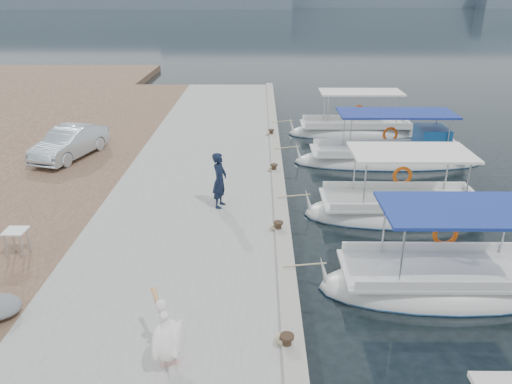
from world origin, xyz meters
TOP-DOWN VIEW (x-y plane):
  - ground at (0.00, 0.00)m, footprint 400.00×400.00m
  - concrete_quay at (-3.00, 5.00)m, footprint 6.00×40.00m
  - quay_curb at (-0.22, 5.00)m, footprint 0.44×40.00m
  - cobblestone_strip at (-8.00, 5.00)m, footprint 4.00×40.00m
  - fishing_caique_b at (3.70, -0.65)m, footprint 6.23×2.33m
  - fishing_caique_c at (3.73, 3.74)m, footprint 6.28×2.35m
  - fishing_caique_d at (4.68, 9.05)m, footprint 7.96×2.18m
  - fishing_caique_e at (3.97, 13.54)m, footprint 6.77×2.08m
  - mooring_bollards at (-0.35, 1.50)m, footprint 0.28×20.28m
  - pelican at (-2.55, -3.92)m, footprint 0.90×1.47m
  - fisherman at (-2.15, 3.32)m, footprint 0.58×0.74m
  - parked_car at (-8.66, 8.24)m, footprint 2.35×4.05m
  - folding_table at (-7.17, 0.11)m, footprint 0.55×0.55m

SIDE VIEW (x-z plane):
  - ground at x=0.00m, z-range 0.00..0.00m
  - fishing_caique_c at x=3.73m, z-range -1.29..1.54m
  - fishing_caique_b at x=3.70m, z-range -1.29..1.54m
  - fishing_caique_e at x=3.97m, z-range -1.29..1.54m
  - fishing_caique_d at x=4.68m, z-range -1.23..1.60m
  - concrete_quay at x=-3.00m, z-range 0.00..0.50m
  - cobblestone_strip at x=-8.00m, z-range 0.00..0.50m
  - quay_curb at x=-0.22m, z-range 0.50..0.62m
  - mooring_bollards at x=-0.35m, z-range 0.53..0.86m
  - folding_table at x=-7.17m, z-range 0.66..1.39m
  - pelican at x=-2.55m, z-range 0.52..1.68m
  - parked_car at x=-8.66m, z-range 0.50..1.76m
  - fisherman at x=-2.15m, z-range 0.50..2.29m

